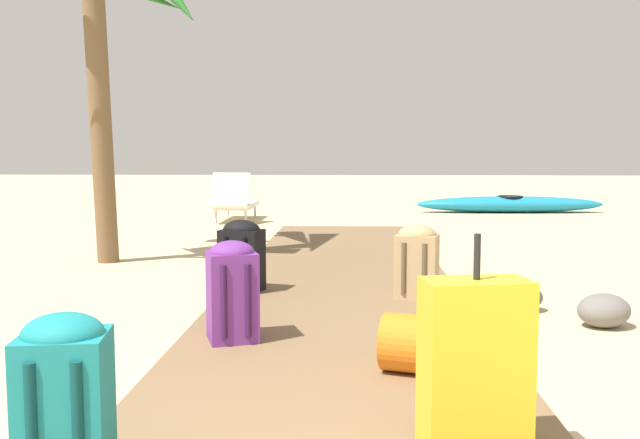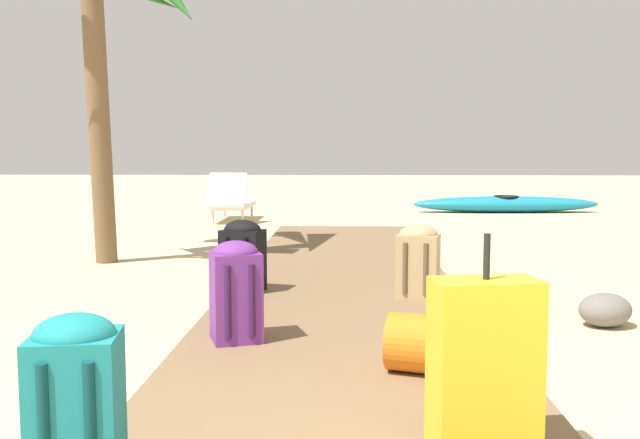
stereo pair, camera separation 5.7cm
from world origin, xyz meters
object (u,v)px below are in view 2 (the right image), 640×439
object	(u,v)px
backpack_purple	(236,288)
kayak	(506,204)
backpack_teal	(76,400)
suitcase_yellow	(484,366)
duffel_bag_orange	(448,346)
backpack_black	(243,254)
lounge_chair	(232,201)
backpack_tan	(418,259)

from	to	relation	value
backpack_purple	kayak	world-z (taller)	backpack_purple
backpack_purple	backpack_teal	distance (m)	1.78
backpack_purple	backpack_teal	size ratio (longest dim) A/B	1.00
suitcase_yellow	duffel_bag_orange	bearing A→B (deg)	90.01
backpack_black	kayak	world-z (taller)	backpack_black
backpack_purple	suitcase_yellow	bearing A→B (deg)	-52.05
backpack_teal	suitcase_yellow	bearing A→B (deg)	14.99
suitcase_yellow	lounge_chair	size ratio (longest dim) A/B	0.51
duffel_bag_orange	backpack_teal	xyz separation A→B (m)	(-1.32, -1.19, 0.15)
suitcase_yellow	backpack_purple	bearing A→B (deg)	127.95
duffel_bag_orange	backpack_purple	size ratio (longest dim) A/B	1.11
duffel_bag_orange	lounge_chair	world-z (taller)	lounge_chair
backpack_tan	duffel_bag_orange	xyz separation A→B (m)	(-0.05, -1.81, -0.14)
kayak	backpack_teal	bearing A→B (deg)	-109.13
suitcase_yellow	duffel_bag_orange	size ratio (longest dim) A/B	1.24
backpack_purple	lounge_chair	bearing A→B (deg)	99.47
backpack_teal	backpack_black	bearing A→B (deg)	89.10
backpack_purple	lounge_chair	world-z (taller)	lounge_chair
backpack_purple	kayak	distance (m)	10.13
backpack_black	backpack_teal	bearing A→B (deg)	-90.90
backpack_black	backpack_tan	bearing A→B (deg)	-6.83
suitcase_yellow	kayak	size ratio (longest dim) A/B	0.22
suitcase_yellow	backpack_teal	bearing A→B (deg)	-165.01
backpack_black	backpack_teal	xyz separation A→B (m)	(-0.05, -3.15, 0.01)
kayak	suitcase_yellow	bearing A→B (deg)	-103.31
backpack_purple	kayak	size ratio (longest dim) A/B	0.16
suitcase_yellow	backpack_purple	distance (m)	1.79
suitcase_yellow	backpack_purple	world-z (taller)	suitcase_yellow
backpack_black	backpack_purple	world-z (taller)	backpack_purple
backpack_tan	backpack_purple	distance (m)	1.68
backpack_teal	backpack_purple	bearing A→B (deg)	82.97
suitcase_yellow	kayak	bearing A→B (deg)	76.69
backpack_black	lounge_chair	size ratio (longest dim) A/B	0.36
suitcase_yellow	kayak	world-z (taller)	suitcase_yellow
backpack_black	suitcase_yellow	world-z (taller)	suitcase_yellow
backpack_black	backpack_teal	world-z (taller)	backpack_teal
lounge_chair	backpack_tan	bearing A→B (deg)	-69.16
lounge_chair	kayak	xyz separation A→B (m)	(4.93, 1.89, -0.17)
backpack_purple	backpack_teal	bearing A→B (deg)	-97.03
backpack_tan	kayak	size ratio (longest dim) A/B	0.15
backpack_tan	backpack_black	size ratio (longest dim) A/B	0.97
backpack_black	duffel_bag_orange	bearing A→B (deg)	-57.17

